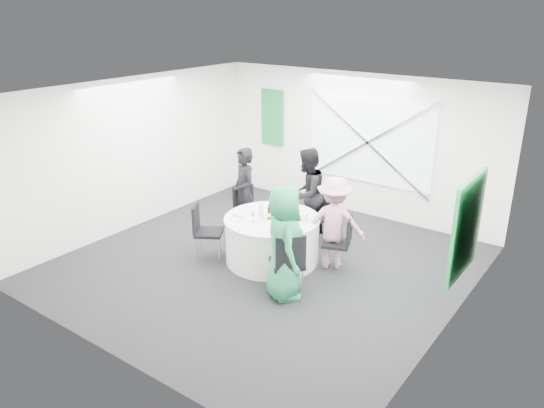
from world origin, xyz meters
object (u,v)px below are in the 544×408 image
Objects in this scene: chair_front_left at (203,227)px; person_woman_pink at (334,223)px; clear_water_bottle at (261,211)px; chair_back at (321,211)px; chair_back_right at (342,239)px; banquet_table at (272,239)px; green_water_bottle at (283,213)px; person_man_back at (307,194)px; chair_back_left at (246,207)px; person_man_back_left at (244,193)px; chair_front_right at (289,260)px; person_woman_green at (284,242)px.

chair_front_left is 0.63× the size of person_woman_pink.
chair_back is at bearing 75.25° from clear_water_bottle.
chair_front_left is 2.14m from person_woman_pink.
person_woman_pink is (0.72, -0.82, 0.23)m from chair_back.
chair_back_right is at bearing -96.08° from chair_front_left.
banquet_table is 0.52m from clear_water_bottle.
person_woman_pink is at bearing 28.48° from green_water_bottle.
clear_water_bottle is (-0.09, -1.23, 0.04)m from person_man_back.
person_woman_pink is (1.91, -0.14, 0.21)m from chair_back_left.
clear_water_bottle is (0.86, -0.64, 0.05)m from person_man_back_left.
chair_back_right is at bearing 21.31° from clear_water_bottle.
chair_front_right reaches higher than chair_back.
green_water_bottle reaches higher than chair_front_left.
chair_front_left is (-1.84, 0.21, -0.03)m from chair_front_right.
person_man_back is (0.93, 0.59, 0.29)m from chair_back_left.
green_water_bottle reaches higher than clear_water_bottle.
chair_front_left is at bearing 38.29° from person_woman_green.
chair_back_right is 0.54× the size of person_woman_green.
chair_front_left is (0.03, -1.15, 0.02)m from chair_back_left.
chair_front_left is at bearing -151.99° from green_water_bottle.
chair_back is at bearing -153.09° from chair_back_right.
person_woman_pink reaches higher than chair_back_left.
person_man_back_left is at bearing 138.49° from chair_back_left.
chair_front_left is 1.80m from person_woman_green.
chair_front_right is 1.85m from chair_front_left.
chair_front_right is at bearing -34.42° from clear_water_bottle.
person_man_back is (-0.06, 1.14, 0.45)m from banquet_table.
chair_back is 2.14m from chair_front_right.
chair_back is 2.93× the size of green_water_bottle.
chair_back_left is 2.27m from person_woman_green.
person_woman_green is (0.80, -0.81, 0.47)m from banquet_table.
person_woman_green is at bearing 20.96° from person_man_back.
person_woman_green reaches higher than chair_back_right.
chair_back_right reaches higher than chair_back.
banquet_table is 1.72× the size of chair_back.
chair_front_left is 3.41× the size of clear_water_bottle.
person_man_back is at bearing -60.83° from person_woman_pink.
chair_front_right is at bearing 64.15° from person_woman_pink.
chair_front_right is at bearing -42.44° from banquet_table.
chair_back is 1.41m from clear_water_bottle.
chair_front_left is at bearing -59.24° from person_man_back_left.
chair_front_left is at bearing -148.21° from banquet_table.
chair_front_right is 3.57× the size of clear_water_bottle.
banquet_table is 1.71× the size of chair_back_right.
chair_back_left is 3.00× the size of green_water_bottle.
person_woman_pink is (0.91, 0.41, 0.38)m from banquet_table.
person_man_back is at bearing 85.60° from clear_water_bottle.
chair_back_right is 0.60× the size of person_woman_pink.
chair_front_left is at bearing -148.14° from clear_water_bottle.
chair_back_right is 2.27m from chair_front_left.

